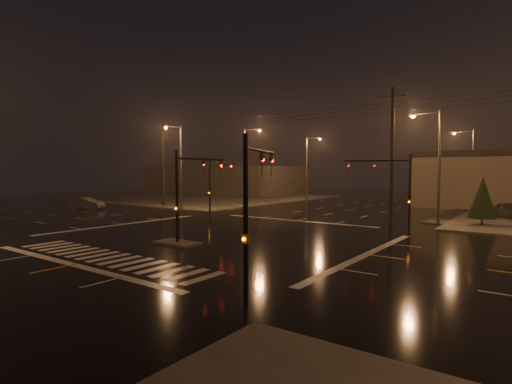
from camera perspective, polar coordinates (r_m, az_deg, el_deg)
ground at (r=29.14m, az=-5.34°, el=-6.26°), size 140.00×140.00×0.00m
sidewalk_nw at (r=71.30m, az=-7.55°, el=-0.74°), size 36.00×36.00×0.12m
median_island at (r=26.30m, az=-11.15°, el=-7.15°), size 3.00×1.60×0.15m
crosswalk at (r=23.26m, az=-20.32°, el=-8.79°), size 15.00×2.60×0.01m
stop_bar_near at (r=22.25m, az=-24.66°, el=-9.42°), size 16.00×0.50×0.01m
stop_bar_far at (r=38.01m, az=5.70°, el=-4.09°), size 16.00×0.50×0.01m
commercial_block at (r=83.44m, az=-4.37°, el=1.70°), size 30.00×18.00×5.60m
signal_mast_median at (r=26.55m, az=-9.76°, el=0.94°), size 0.25×4.59×6.00m
signal_mast_ne at (r=33.13m, az=19.29°, el=1.29°), size 4.84×1.86×6.00m
signal_mast_nw at (r=42.65m, az=-5.97°, el=1.79°), size 4.84×1.86×6.00m
signal_mast_se at (r=14.77m, az=-0.56°, el=-0.78°), size 1.55×3.87×6.00m
streetlight_1 at (r=49.79m, az=-1.36°, el=4.29°), size 2.77×0.32×10.00m
streetlight_2 at (r=63.26m, az=7.48°, el=3.99°), size 2.77×0.32×10.00m
streetlight_3 at (r=38.41m, az=24.29°, el=4.40°), size 2.77×0.32×10.00m
streetlight_4 at (r=58.13m, az=28.30°, el=3.75°), size 2.77×0.32×10.00m
streetlight_5 at (r=47.96m, az=-10.94°, el=4.28°), size 0.32×2.77×10.00m
utility_pole_0 at (r=54.31m, az=-13.11°, el=4.45°), size 2.20×0.32×12.00m
utility_pole_1 at (r=37.28m, az=18.85°, el=5.06°), size 2.20×0.32×12.00m
conifer_0 at (r=38.75m, az=29.63°, el=-0.68°), size 2.26×2.26×4.22m
car_parked at (r=45.76m, az=32.71°, el=-2.31°), size 4.59×5.00×1.66m
car_crossing at (r=53.62m, az=-23.03°, el=-1.48°), size 4.60×2.93×1.43m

